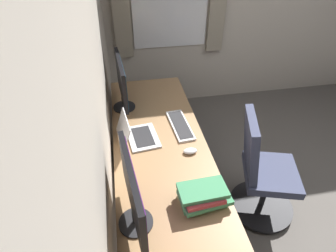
{
  "coord_description": "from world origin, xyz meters",
  "views": [
    {
      "loc": [
        -1.24,
        1.82,
        2.17
      ],
      "look_at": [
        0.31,
        1.54,
        0.95
      ],
      "focal_mm": 29.93,
      "sensor_mm": 36.0,
      "label": 1
    }
  ],
  "objects": [
    {
      "name": "wall_back",
      "position": [
        0.0,
        2.02,
        1.3
      ],
      "size": [
        4.82,
        0.1,
        2.6
      ],
      "primitive_type": "cube",
      "color": "beige",
      "rests_on": "ground"
    },
    {
      "name": "desk",
      "position": [
        0.31,
        1.59,
        0.67
      ],
      "size": [
        2.22,
        0.72,
        0.73
      ],
      "color": "#936D47",
      "rests_on": "ground"
    },
    {
      "name": "drawer_pedestal",
      "position": [
        0.42,
        1.62,
        0.35
      ],
      "size": [
        0.4,
        0.51,
        0.69
      ],
      "color": "#936D47",
      "rests_on": "ground"
    },
    {
      "name": "monitor_primary",
      "position": [
        -0.28,
        1.83,
        1.0
      ],
      "size": [
        0.57,
        0.2,
        0.46
      ],
      "color": "black",
      "rests_on": "desk"
    },
    {
      "name": "monitor_secondary",
      "position": [
        0.93,
        1.83,
        1.0
      ],
      "size": [
        0.57,
        0.2,
        0.47
      ],
      "color": "black",
      "rests_on": "desk"
    },
    {
      "name": "laptop_leftmost",
      "position": [
        0.46,
        1.77,
        0.78
      ],
      "size": [
        0.34,
        0.34,
        0.22
      ],
      "color": "silver",
      "rests_on": "desk"
    },
    {
      "name": "keyboard_main",
      "position": [
        0.57,
        1.39,
        0.74
      ],
      "size": [
        0.43,
        0.17,
        0.02
      ],
      "color": "silver",
      "rests_on": "desk"
    },
    {
      "name": "mouse_main",
      "position": [
        0.24,
        1.38,
        0.75
      ],
      "size": [
        0.06,
        0.1,
        0.03
      ],
      "primitive_type": "ellipsoid",
      "color": "silver",
      "rests_on": "desk"
    },
    {
      "name": "book_stack_near",
      "position": [
        -0.2,
        1.42,
        0.79
      ],
      "size": [
        0.24,
        0.33,
        0.12
      ],
      "color": "#3D8456",
      "rests_on": "desk"
    },
    {
      "name": "office_chair",
      "position": [
        0.18,
        0.78,
        0.46
      ],
      "size": [
        0.56,
        0.6,
        0.97
      ],
      "color": "#383D56",
      "rests_on": "ground"
    }
  ]
}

